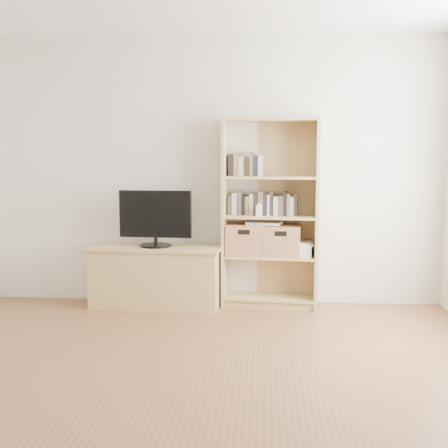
# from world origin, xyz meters

# --- Properties ---
(floor) EXTENTS (4.50, 5.00, 0.01)m
(floor) POSITION_xyz_m (0.00, 0.00, 0.00)
(floor) COLOR brown
(floor) RESTS_ON ground
(back_wall) EXTENTS (4.50, 0.02, 2.60)m
(back_wall) POSITION_xyz_m (0.00, 2.50, 1.30)
(back_wall) COLOR silver
(back_wall) RESTS_ON floor
(tv_stand) EXTENTS (1.26, 0.55, 0.56)m
(tv_stand) POSITION_xyz_m (-0.53, 2.27, 0.28)
(tv_stand) COLOR tan
(tv_stand) RESTS_ON floor
(bookshelf) EXTENTS (0.94, 0.41, 1.82)m
(bookshelf) POSITION_xyz_m (0.57, 2.34, 0.91)
(bookshelf) COLOR tan
(bookshelf) RESTS_ON floor
(television) EXTENTS (0.70, 0.10, 0.55)m
(television) POSITION_xyz_m (-0.53, 2.27, 0.86)
(television) COLOR black
(television) RESTS_ON tv_stand
(books_row_mid) EXTENTS (0.82, 0.21, 0.22)m
(books_row_mid) POSITION_xyz_m (0.57, 2.36, 1.00)
(books_row_mid) COLOR #39342E
(books_row_mid) RESTS_ON bookshelf
(books_row_upper) EXTENTS (0.39, 0.17, 0.20)m
(books_row_upper) POSITION_xyz_m (0.37, 2.38, 1.37)
(books_row_upper) COLOR #39342E
(books_row_upper) RESTS_ON bookshelf
(baby_monitor) EXTENTS (0.06, 0.04, 0.11)m
(baby_monitor) POSITION_xyz_m (0.46, 2.25, 0.94)
(baby_monitor) COLOR white
(baby_monitor) RESTS_ON bookshelf
(basket_left) EXTENTS (0.37, 0.31, 0.30)m
(basket_left) POSITION_xyz_m (0.33, 2.35, 0.66)
(basket_left) COLOR #A16E48
(basket_left) RESTS_ON bookshelf
(basket_right) EXTENTS (0.38, 0.33, 0.29)m
(basket_right) POSITION_xyz_m (0.68, 2.32, 0.65)
(basket_right) COLOR #A16E48
(basket_right) RESTS_ON bookshelf
(laptop) EXTENTS (0.36, 0.29, 0.03)m
(laptop) POSITION_xyz_m (0.51, 2.34, 0.82)
(laptop) COLOR white
(laptop) RESTS_ON basket_left
(magazine_stack) EXTENTS (0.20, 0.26, 0.11)m
(magazine_stack) POSITION_xyz_m (0.88, 2.30, 0.56)
(magazine_stack) COLOR silver
(magazine_stack) RESTS_ON bookshelf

